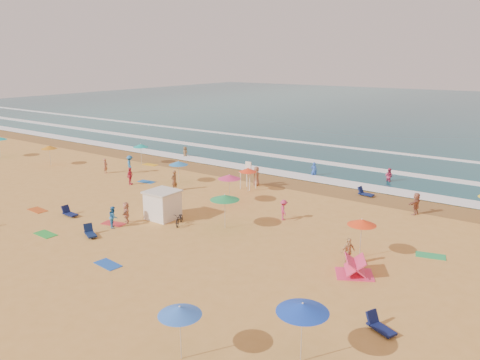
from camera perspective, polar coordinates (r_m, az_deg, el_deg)
The scene contains 12 objects.
ground at distance 35.98m, azimuth -6.63°, elevation -4.11°, with size 220.00×220.00×0.00m, color gold.
ocean at distance 112.16m, azimuth 23.58°, elevation 7.66°, with size 220.00×140.00×0.18m, color #0C4756.
wet_sand at distance 45.60m, azimuth 3.89°, elevation 0.04°, with size 220.00×220.00×0.00m, color olive.
surf_foam at distance 53.10m, azimuth 8.88°, elevation 2.12°, with size 200.00×18.70×0.05m.
cabana at distance 34.93m, azimuth -9.40°, elevation -3.08°, with size 2.00×2.00×2.00m, color white.
cabana_roof at distance 34.62m, azimuth -9.47°, elevation -1.41°, with size 2.20×2.20×0.12m, color silver.
bicycle at distance 33.65m, azimuth -7.40°, elevation -4.70°, with size 0.59×1.68×0.88m, color black.
lifeguard_stand at distance 42.22m, azimuth 1.01°, elevation 0.33°, with size 1.20×1.20×2.10m, color white, non-canonical shape.
beach_umbrellas at distance 35.55m, azimuth -7.42°, elevation -0.79°, with size 60.20×27.77×0.81m.
loungers at distance 29.83m, azimuth -4.65°, elevation -7.79°, with size 46.07×23.79×0.34m.
towels at distance 33.84m, azimuth -4.68°, elevation -5.28°, with size 41.87×20.61×0.03m.
beachgoers at distance 39.41m, azimuth -1.54°, elevation -1.09°, with size 53.84×29.42×2.10m.
Camera 1 is at (22.93, -25.17, 11.62)m, focal length 35.00 mm.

